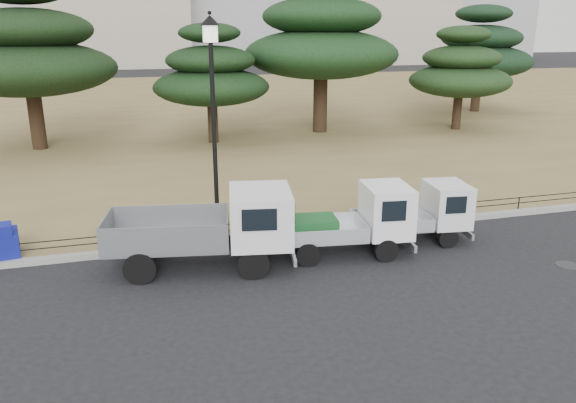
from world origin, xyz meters
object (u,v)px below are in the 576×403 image
object	(u,v)px
truck_kei_rear	(420,213)
street_lamp	(213,92)
truck_kei_front	(355,221)
truck_large	(212,226)

from	to	relation	value
truck_kei_rear	street_lamp	xyz separation A→B (m)	(-5.45, 1.50, 3.34)
truck_kei_front	truck_kei_rear	xyz separation A→B (m)	(2.09, 0.33, -0.09)
truck_large	street_lamp	size ratio (longest dim) A/B	0.80
truck_large	truck_kei_front	size ratio (longest dim) A/B	1.31
truck_kei_front	truck_kei_rear	size ratio (longest dim) A/B	1.10
truck_large	truck_kei_front	bearing A→B (deg)	8.05
truck_large	truck_kei_rear	distance (m)	5.86
truck_large	street_lamp	world-z (taller)	street_lamp
truck_kei_front	street_lamp	distance (m)	5.02
truck_large	street_lamp	bearing A→B (deg)	86.86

